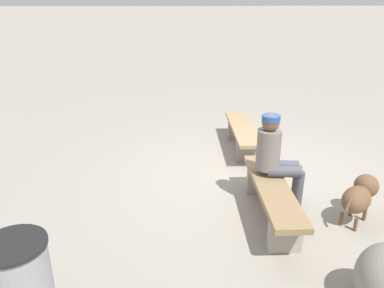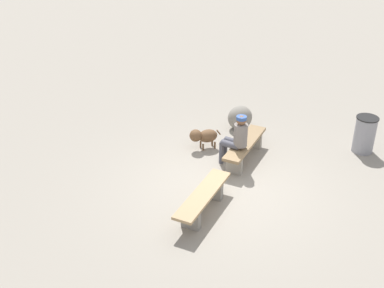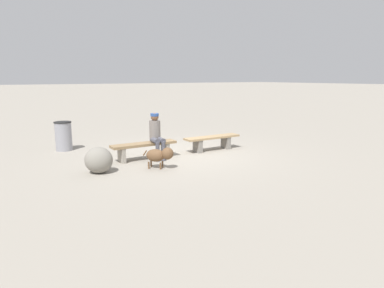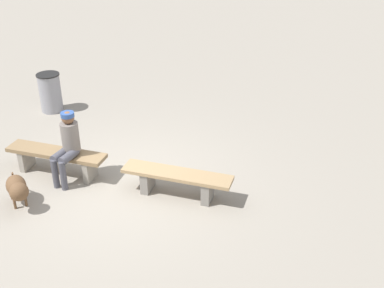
{
  "view_description": "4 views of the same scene",
  "coord_description": "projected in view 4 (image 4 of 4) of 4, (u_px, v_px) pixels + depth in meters",
  "views": [
    {
      "loc": [
        5.17,
        -1.27,
        2.64
      ],
      "look_at": [
        -0.49,
        -0.93,
        0.37
      ],
      "focal_mm": 34.69,
      "sensor_mm": 36.0,
      "label": 1
    },
    {
      "loc": [
        -8.23,
        -3.04,
        5.76
      ],
      "look_at": [
        0.16,
        0.84,
        0.73
      ],
      "focal_mm": 45.25,
      "sensor_mm": 36.0,
      "label": 2
    },
    {
      "loc": [
        5.11,
        8.4,
        2.25
      ],
      "look_at": [
        0.25,
        0.94,
        0.5
      ],
      "focal_mm": 31.85,
      "sensor_mm": 36.0,
      "label": 3
    },
    {
      "loc": [
        -3.25,
        6.47,
        4.62
      ],
      "look_at": [
        -1.24,
        -0.4,
        0.79
      ],
      "focal_mm": 44.96,
      "sensor_mm": 36.0,
      "label": 4
    }
  ],
  "objects": [
    {
      "name": "bench_left",
      "position": [
        177.0,
        179.0,
        8.03
      ],
      "size": [
        1.88,
        0.44,
        0.44
      ],
      "rotation": [
        0.0,
        0.0,
        -0.02
      ],
      "color": "gray",
      "rests_on": "ground"
    },
    {
      "name": "seated_person",
      "position": [
        67.0,
        143.0,
        8.27
      ],
      "size": [
        0.37,
        0.64,
        1.28
      ],
      "rotation": [
        0.0,
        0.0,
        -0.13
      ],
      "color": "slate",
      "rests_on": "ground"
    },
    {
      "name": "ground",
      "position": [
        119.0,
        186.0,
        8.48
      ],
      "size": [
        210.0,
        210.0,
        0.06
      ],
      "primitive_type": "cube",
      "color": "gray"
    },
    {
      "name": "dog",
      "position": [
        17.0,
        188.0,
        7.73
      ],
      "size": [
        0.65,
        0.66,
        0.54
      ],
      "rotation": [
        0.0,
        0.0,
        2.34
      ],
      "color": "brown",
      "rests_on": "ground"
    },
    {
      "name": "trash_bin",
      "position": [
        50.0,
        92.0,
        11.04
      ],
      "size": [
        0.52,
        0.52,
        0.9
      ],
      "color": "gray",
      "rests_on": "ground"
    },
    {
      "name": "bench_right",
      "position": [
        57.0,
        157.0,
        8.63
      ],
      "size": [
        1.86,
        0.43,
        0.47
      ],
      "rotation": [
        0.0,
        0.0,
        -0.02
      ],
      "color": "gray",
      "rests_on": "ground"
    }
  ]
}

